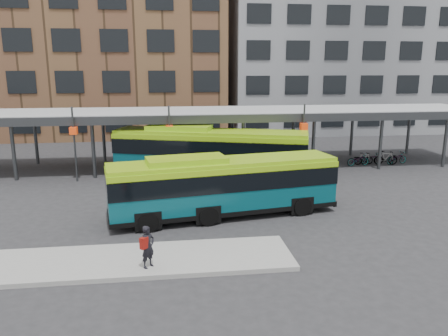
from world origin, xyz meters
TOP-DOWN VIEW (x-y plane):
  - ground at (0.00, 0.00)m, footprint 120.00×120.00m
  - boarding_island at (-5.50, -3.00)m, footprint 14.00×3.00m
  - canopy at (-0.06, 12.87)m, footprint 40.00×6.53m
  - building_brick at (-10.00, 32.00)m, footprint 26.00×14.00m
  - building_grey at (16.00, 32.00)m, footprint 24.00×14.00m
  - bus_front at (-0.49, 1.87)m, footprint 11.44×4.23m
  - bus_rear at (-0.41, 9.48)m, footprint 12.81×6.47m
  - pedestrian at (-3.95, -3.81)m, footprint 0.67×0.67m
  - bike_rack at (12.45, 11.83)m, footprint 5.00×1.43m

SIDE VIEW (x-z plane):
  - ground at x=0.00m, z-range 0.00..0.00m
  - boarding_island at x=-5.50m, z-range 0.00..0.18m
  - bike_rack at x=12.45m, z-range -0.06..1.01m
  - pedestrian at x=-3.95m, z-range 0.19..1.76m
  - bus_front at x=-0.49m, z-range 0.06..3.15m
  - bus_rear at x=-0.41m, z-range 0.07..3.55m
  - canopy at x=-0.06m, z-range 1.51..6.31m
  - building_grey at x=16.00m, z-range 0.00..20.00m
  - building_brick at x=-10.00m, z-range 0.00..22.00m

